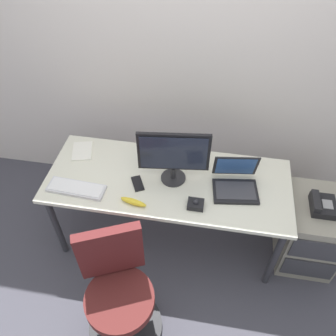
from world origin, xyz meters
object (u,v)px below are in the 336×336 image
Objects in this scene: file_cabinet at (309,231)px; monitor_main at (174,155)px; desk_phone at (322,205)px; office_chair at (119,294)px; paper_notepad at (82,151)px; laptop at (235,182)px; coffee_mug at (150,152)px; cell_phone at (138,183)px; banana at (133,202)px; keyboard at (76,188)px; trackball_mouse at (196,204)px.

file_cabinet is 1.24× the size of monitor_main.
office_chair is at bearing -149.33° from desk_phone.
laptop is at bearing -8.18° from paper_notepad.
coffee_mug is 0.29m from cell_phone.
paper_notepad is 0.57m from cell_phone.
monitor_main is at bearing 178.94° from laptop.
cell_phone is (-1.32, -0.10, 0.42)m from file_cabinet.
paper_notepad is at bearing 139.93° from banana.
laptop reaches higher than file_cabinet.
monitor_main is 0.35m from cell_phone.
keyboard is 0.84m from trackball_mouse.
paper_notepad is at bearing 157.50° from trackball_mouse.
banana is at bearing -92.29° from coffee_mug.
desk_phone is at bearing -0.10° from laptop.
coffee_mug reaches higher than banana.
desk_phone is at bearing 11.57° from banana.
laptop reaches higher than coffee_mug.
coffee_mug is 0.54m from paper_notepad.
monitor_main is 0.80m from paper_notepad.
monitor_main is at bearing -5.34° from cell_phone.
office_chair is 4.42× the size of paper_notepad.
office_chair is 0.97m from monitor_main.
desk_phone is 0.48× the size of keyboard.
banana is (0.01, -0.18, 0.02)m from cell_phone.
coffee_mug is (0.44, 0.41, 0.05)m from keyboard.
laptop is 0.68m from coffee_mug.
office_chair is (-1.30, -0.78, 0.11)m from file_cabinet.
monitor_main reaches higher than keyboard.
cell_phone is at bearing -172.76° from laptop.
file_cabinet is 5.54× the size of trackball_mouse.
office_chair reaches higher than trackball_mouse.
coffee_mug reaches higher than cell_phone.
coffee_mug is at bearing 2.89° from paper_notepad.
trackball_mouse is (0.19, -0.23, -0.22)m from monitor_main.
keyboard is at bearing -169.12° from laptop.
keyboard is (-0.66, -0.22, -0.23)m from monitor_main.
laptop is (0.44, -0.01, -0.19)m from monitor_main.
desk_phone is at bearing 13.84° from trackball_mouse.
monitor_main is 4.47× the size of trackball_mouse.
file_cabinet is at bearing 0.38° from monitor_main.
paper_notepad is (-0.09, 0.38, -0.01)m from keyboard.
cell_phone reaches higher than desk_phone.
cell_phone is at bearing 94.30° from banana.
trackball_mouse is (-0.25, -0.22, -0.03)m from laptop.
laptop reaches higher than cell_phone.
laptop is (-0.63, -0.02, 0.47)m from file_cabinet.
trackball_mouse is at bearing -166.16° from desk_phone.
paper_notepad is (-1.82, 0.17, 0.08)m from desk_phone.
laptop is at bearing -19.50° from cell_phone.
office_chair is at bearing -115.46° from cell_phone.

